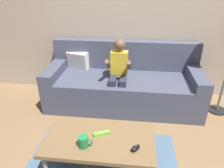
% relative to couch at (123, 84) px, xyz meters
% --- Properties ---
extents(wall_back, '(4.44, 0.05, 2.50)m').
position_rel_couch_xyz_m(wall_back, '(0.02, 0.39, 0.96)').
color(wall_back, '#B2A38E').
rests_on(wall_back, ground).
extents(couch, '(2.08, 0.80, 0.84)m').
position_rel_couch_xyz_m(couch, '(0.00, 0.00, 0.00)').
color(couch, '#474C60').
rests_on(couch, ground).
extents(person_seated_on_couch, '(0.31, 0.38, 0.96)m').
position_rel_couch_xyz_m(person_seated_on_couch, '(-0.05, -0.18, 0.26)').
color(person_seated_on_couch, '#282D47').
rests_on(person_seated_on_couch, ground).
extents(coffee_table, '(0.92, 0.51, 0.42)m').
position_rel_couch_xyz_m(coffee_table, '(-0.11, -1.27, 0.09)').
color(coffee_table, brown).
rests_on(coffee_table, ground).
extents(game_remote_lime_near_edge, '(0.14, 0.09, 0.03)m').
position_rel_couch_xyz_m(game_remote_lime_near_edge, '(-0.10, -1.23, 0.14)').
color(game_remote_lime_near_edge, '#72C638').
rests_on(game_remote_lime_near_edge, coffee_table).
extents(nunchuk_black, '(0.09, 0.10, 0.05)m').
position_rel_couch_xyz_m(nunchuk_black, '(0.19, -1.38, 0.15)').
color(nunchuk_black, black).
rests_on(nunchuk_black, coffee_table).
extents(coffee_mug, '(0.12, 0.08, 0.10)m').
position_rel_couch_xyz_m(coffee_mug, '(-0.22, -1.39, 0.18)').
color(coffee_mug, '#1E7F47').
rests_on(coffee_mug, coffee_table).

